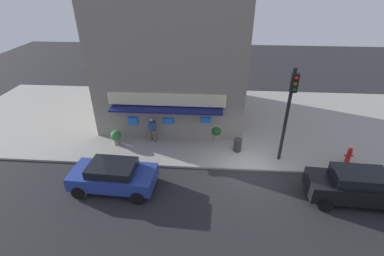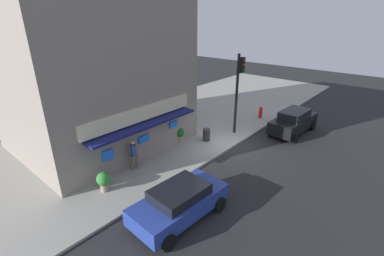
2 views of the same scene
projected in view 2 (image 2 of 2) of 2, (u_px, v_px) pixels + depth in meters
name	position (u px, v px, depth m)	size (l,w,h in m)	color
ground_plane	(233.00, 148.00, 17.13)	(61.51, 61.51, 0.00)	#232326
sidewalk	(168.00, 124.00, 20.62)	(41.01, 11.65, 0.12)	gray
corner_building	(95.00, 74.00, 16.26)	(9.40, 9.02, 8.72)	gray
traffic_light	(239.00, 84.00, 17.70)	(0.32, 0.58, 5.38)	black
fire_hydrant	(261.00, 112.00, 21.59)	(0.50, 0.26, 0.93)	red
trash_can	(206.00, 135.00, 17.68)	(0.47, 0.47, 0.81)	#2D2D2D
pedestrian	(134.00, 153.00, 14.23)	(0.46, 0.57, 1.66)	brown
potted_plant_by_doorway	(104.00, 180.00, 12.53)	(0.66, 0.66, 0.97)	gray
potted_plant_by_window	(179.00, 134.00, 17.46)	(0.63, 0.63, 0.97)	gray
parked_car_black	(293.00, 121.00, 19.00)	(4.46, 2.09, 1.66)	black
parked_car_blue	(180.00, 202.00, 10.96)	(4.23, 2.25, 1.45)	navy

